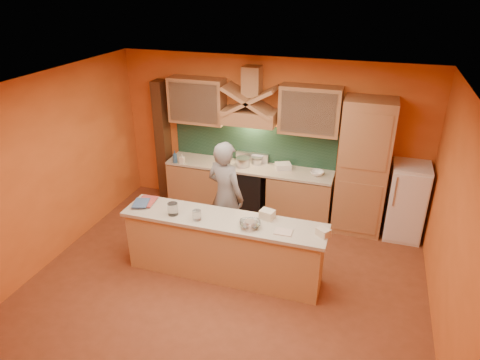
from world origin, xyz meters
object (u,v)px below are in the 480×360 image
(fridge, at_px, (406,201))
(mixing_bowl, at_px, (250,224))
(kitchen_scale, at_px, (250,225))
(stove, at_px, (248,190))
(person, at_px, (226,196))

(fridge, height_order, mixing_bowl, fridge)
(kitchen_scale, height_order, mixing_bowl, kitchen_scale)
(stove, xyz_separation_m, kitchen_scale, (0.63, -2.05, 0.55))
(person, distance_m, mixing_bowl, 1.04)
(mixing_bowl, bearing_deg, fridge, 43.61)
(kitchen_scale, xyz_separation_m, mixing_bowl, (-0.01, 0.06, -0.02))
(fridge, bearing_deg, person, -156.84)
(kitchen_scale, bearing_deg, mixing_bowl, 126.37)
(stove, distance_m, fridge, 2.71)
(stove, relative_size, mixing_bowl, 3.21)
(fridge, bearing_deg, mixing_bowl, -136.39)
(mixing_bowl, bearing_deg, stove, 107.20)
(mixing_bowl, bearing_deg, kitchen_scale, -78.14)
(stove, distance_m, kitchen_scale, 2.21)
(stove, bearing_deg, kitchen_scale, -72.95)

